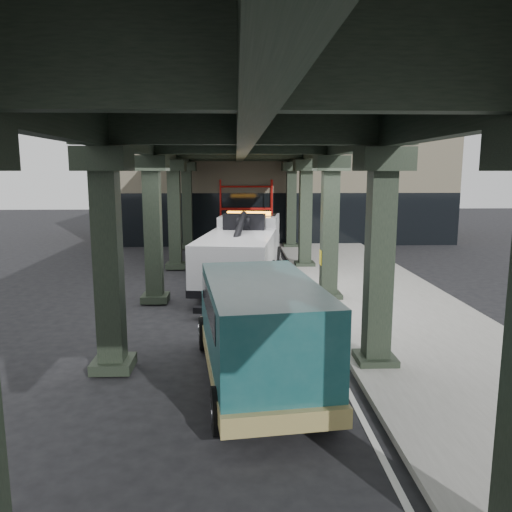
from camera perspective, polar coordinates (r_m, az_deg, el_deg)
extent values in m
plane|color=black|center=(15.53, 0.00, -7.15)|extent=(90.00, 90.00, 0.00)
cube|color=gray|center=(18.15, 14.13, -4.71)|extent=(5.00, 40.00, 0.15)
cube|color=silver|center=(17.59, 5.30, -5.15)|extent=(0.12, 38.00, 0.01)
cube|color=black|center=(11.49, 13.89, -0.62)|extent=(0.55, 0.55, 5.00)
cube|color=black|center=(11.32, 14.36, 10.66)|extent=(1.10, 1.10, 0.50)
cube|color=black|center=(12.11, 13.44, -11.48)|extent=(0.90, 0.90, 0.24)
cube|color=black|center=(17.27, 8.40, 2.94)|extent=(0.55, 0.55, 5.00)
cube|color=black|center=(17.16, 8.58, 10.42)|extent=(1.10, 1.10, 0.50)
cube|color=black|center=(17.69, 8.21, -4.54)|extent=(0.90, 0.90, 0.24)
cube|color=black|center=(23.16, 5.66, 4.69)|extent=(0.55, 0.55, 5.00)
cube|color=black|center=(23.08, 5.76, 10.27)|extent=(1.10, 1.10, 0.50)
cube|color=black|center=(23.48, 5.57, -0.95)|extent=(0.90, 0.90, 0.24)
cube|color=black|center=(29.10, 4.04, 5.73)|extent=(0.55, 0.55, 5.00)
cube|color=black|center=(29.03, 4.09, 10.16)|extent=(1.10, 1.10, 0.50)
cube|color=black|center=(29.35, 3.98, 1.21)|extent=(0.90, 0.90, 0.24)
cube|color=black|center=(11.39, -16.51, -0.83)|extent=(0.55, 0.55, 5.00)
cube|color=black|center=(11.21, -17.07, 10.55)|extent=(1.10, 1.10, 0.50)
cube|color=black|center=(12.01, -15.97, -11.77)|extent=(0.90, 0.90, 0.24)
cube|color=black|center=(17.20, -11.67, 2.82)|extent=(0.55, 0.55, 5.00)
cube|color=black|center=(17.09, -11.94, 10.33)|extent=(1.10, 1.10, 0.50)
cube|color=black|center=(17.62, -11.42, -4.69)|extent=(0.90, 0.90, 0.24)
cube|color=black|center=(23.11, -9.28, 4.60)|extent=(0.55, 0.55, 5.00)
cube|color=black|center=(23.03, -9.44, 10.19)|extent=(1.10, 1.10, 0.50)
cube|color=black|center=(23.43, -9.13, -1.06)|extent=(0.90, 0.90, 0.24)
cube|color=black|center=(29.06, -7.86, 5.66)|extent=(0.55, 0.55, 5.00)
cube|color=black|center=(28.99, -7.97, 10.10)|extent=(1.10, 1.10, 0.50)
cube|color=black|center=(29.31, -7.76, 1.13)|extent=(0.90, 0.90, 0.24)
cube|color=black|center=(17.19, 8.65, 13.09)|extent=(0.35, 32.00, 1.10)
cube|color=black|center=(17.12, -12.03, 13.00)|extent=(0.35, 32.00, 1.10)
cube|color=black|center=(16.89, -1.67, 13.26)|extent=(0.35, 32.00, 1.10)
cube|color=black|center=(16.95, -1.68, 15.62)|extent=(7.40, 32.00, 0.30)
cube|color=#C6B793|center=(34.95, 1.99, 8.87)|extent=(22.00, 10.00, 8.00)
cylinder|color=red|center=(29.87, -4.03, 4.87)|extent=(0.08, 0.08, 4.00)
cylinder|color=red|center=(29.08, -4.08, 4.74)|extent=(0.08, 0.08, 4.00)
cylinder|color=red|center=(29.93, 1.74, 4.90)|extent=(0.08, 0.08, 4.00)
cylinder|color=red|center=(29.14, 1.85, 4.77)|extent=(0.08, 0.08, 4.00)
cylinder|color=red|center=(29.96, -1.14, 2.99)|extent=(3.00, 0.08, 0.08)
cylinder|color=red|center=(29.84, -1.15, 5.46)|extent=(3.00, 0.08, 0.08)
cylinder|color=red|center=(29.77, -1.16, 7.96)|extent=(3.00, 0.08, 0.08)
cube|color=black|center=(19.64, -1.67, -1.36)|extent=(2.21, 7.95, 0.26)
cube|color=silver|center=(22.12, -0.73, 2.24)|extent=(2.82, 2.86, 1.89)
cube|color=silver|center=(23.28, -0.40, 1.30)|extent=(2.55, 1.09, 0.95)
cube|color=black|center=(22.32, -0.65, 3.66)|extent=(2.49, 1.69, 0.89)
cube|color=silver|center=(18.34, -2.19, 0.02)|extent=(3.27, 5.57, 1.47)
cube|color=orange|center=(21.80, -0.80, 4.91)|extent=(1.91, 0.57, 0.17)
cube|color=black|center=(20.26, -1.34, 3.94)|extent=(1.76, 0.87, 0.63)
cylinder|color=black|center=(18.43, -2.11, 2.54)|extent=(0.79, 3.67, 1.41)
cube|color=black|center=(15.98, -3.57, -5.31)|extent=(0.53, 1.50, 0.19)
cube|color=black|center=(15.29, -4.04, -6.21)|extent=(1.70, 0.51, 0.19)
cylinder|color=black|center=(22.75, -3.52, -0.25)|extent=(0.53, 1.20, 1.16)
cylinder|color=silver|center=(22.75, -3.52, -0.25)|extent=(0.50, 0.69, 0.64)
cylinder|color=black|center=(22.48, 2.30, -0.36)|extent=(0.53, 1.20, 1.16)
cylinder|color=silver|center=(22.48, 2.30, -0.36)|extent=(0.50, 0.69, 0.64)
cylinder|color=black|center=(19.41, -5.24, -2.01)|extent=(0.53, 1.20, 1.16)
cylinder|color=silver|center=(19.41, -5.24, -2.01)|extent=(0.50, 0.69, 0.64)
cylinder|color=black|center=(19.09, 1.58, -2.17)|extent=(0.53, 1.20, 1.16)
cylinder|color=silver|center=(19.09, 1.58, -2.17)|extent=(0.50, 0.69, 0.64)
cylinder|color=black|center=(18.10, -6.09, -2.88)|extent=(0.53, 1.20, 1.16)
cylinder|color=silver|center=(18.10, -6.09, -2.88)|extent=(0.50, 0.69, 0.64)
cylinder|color=black|center=(17.76, 1.23, -3.07)|extent=(0.53, 1.20, 1.16)
cylinder|color=silver|center=(17.76, 1.23, -3.07)|extent=(0.50, 0.69, 0.64)
cube|color=#134447|center=(12.90, -1.48, -6.28)|extent=(2.17, 1.34, 0.90)
cube|color=#134447|center=(10.18, 0.66, -8.33)|extent=(2.64, 4.73, 1.95)
cube|color=olive|center=(10.82, 0.28, -11.72)|extent=(2.81, 5.83, 0.35)
cube|color=black|center=(12.31, -1.24, -3.21)|extent=(1.99, 0.67, 0.83)
cube|color=black|center=(10.32, 0.38, -5.18)|extent=(2.56, 3.84, 0.55)
cube|color=silver|center=(13.51, -1.78, -7.30)|extent=(2.00, 0.37, 0.30)
cylinder|color=black|center=(12.91, -5.90, -8.78)|extent=(0.38, 0.87, 0.84)
cylinder|color=silver|center=(12.91, -5.90, -8.78)|extent=(0.37, 0.50, 0.46)
cylinder|color=black|center=(13.17, 2.92, -8.36)|extent=(0.38, 0.87, 0.84)
cylinder|color=silver|center=(13.17, 2.92, -8.36)|extent=(0.37, 0.50, 0.46)
cylinder|color=black|center=(9.03, -4.17, -17.19)|extent=(0.38, 0.87, 0.84)
cylinder|color=silver|center=(9.03, -4.17, -17.19)|extent=(0.37, 0.50, 0.46)
cylinder|color=black|center=(9.40, 8.59, -16.15)|extent=(0.38, 0.87, 0.84)
cylinder|color=silver|center=(9.40, 8.59, -16.15)|extent=(0.37, 0.50, 0.46)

